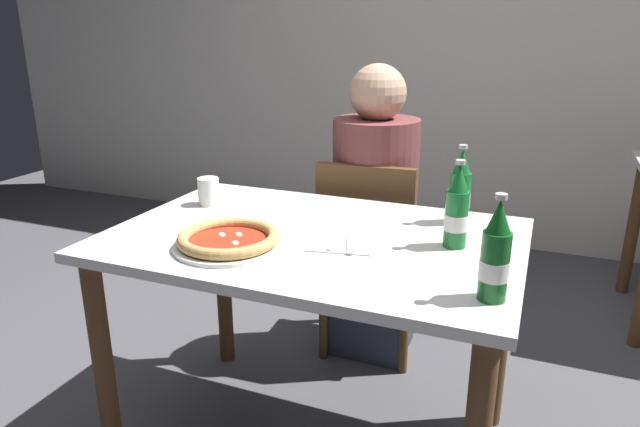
% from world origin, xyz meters
% --- Properties ---
extents(back_wall_tiled, '(7.00, 0.10, 2.60)m').
position_xyz_m(back_wall_tiled, '(0.00, 2.20, 1.30)').
color(back_wall_tiled, silver).
rests_on(back_wall_tiled, ground_plane).
extents(dining_table_main, '(1.20, 0.80, 0.75)m').
position_xyz_m(dining_table_main, '(0.00, 0.00, 0.64)').
color(dining_table_main, silver).
rests_on(dining_table_main, ground_plane).
extents(chair_behind_table, '(0.43, 0.43, 0.85)m').
position_xyz_m(chair_behind_table, '(-0.00, 0.61, 0.48)').
color(chair_behind_table, brown).
rests_on(chair_behind_table, ground_plane).
extents(diner_seated, '(0.34, 0.34, 1.21)m').
position_xyz_m(diner_seated, '(-0.01, 0.66, 0.58)').
color(diner_seated, '#2D3342').
rests_on(diner_seated, ground_plane).
extents(pizza_margherita_near, '(0.31, 0.31, 0.04)m').
position_xyz_m(pizza_margherita_near, '(-0.18, -0.18, 0.77)').
color(pizza_margherita_near, white).
rests_on(pizza_margherita_near, dining_table_main).
extents(beer_bottle_left, '(0.07, 0.07, 0.25)m').
position_xyz_m(beer_bottle_left, '(0.38, 0.27, 0.85)').
color(beer_bottle_left, '#196B2D').
rests_on(beer_bottle_left, dining_table_main).
extents(beer_bottle_center, '(0.07, 0.07, 0.25)m').
position_xyz_m(beer_bottle_center, '(0.40, 0.06, 0.85)').
color(beer_bottle_center, '#196B2D').
rests_on(beer_bottle_center, dining_table_main).
extents(beer_bottle_right, '(0.07, 0.07, 0.25)m').
position_xyz_m(beer_bottle_right, '(0.53, -0.24, 0.85)').
color(beer_bottle_right, '#14591E').
rests_on(beer_bottle_right, dining_table_main).
extents(napkin_with_cutlery, '(0.21, 0.21, 0.01)m').
position_xyz_m(napkin_with_cutlery, '(0.10, -0.03, 0.75)').
color(napkin_with_cutlery, white).
rests_on(napkin_with_cutlery, dining_table_main).
extents(paper_cup, '(0.07, 0.07, 0.09)m').
position_xyz_m(paper_cup, '(-0.45, 0.14, 0.80)').
color(paper_cup, white).
rests_on(paper_cup, dining_table_main).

